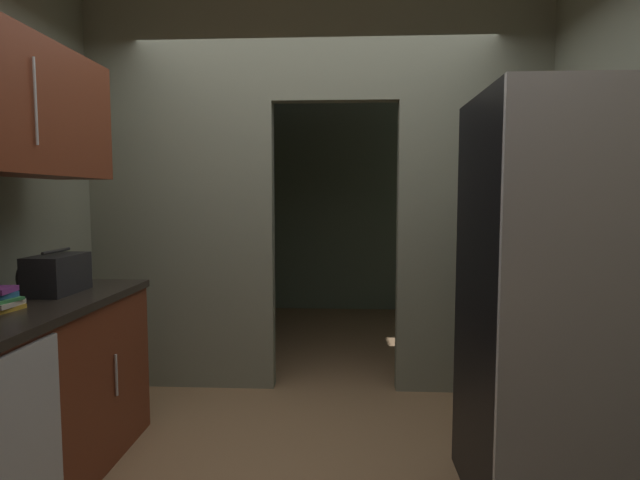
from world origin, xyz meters
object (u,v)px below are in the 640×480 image
(book_stack, at_px, (0,301))
(refrigerator, at_px, (563,305))
(dishwasher, at_px, (15,467))
(boombox, at_px, (57,274))

(book_stack, bearing_deg, refrigerator, 3.68)
(dishwasher, height_order, book_stack, book_stack)
(dishwasher, xyz_separation_m, book_stack, (-0.31, 0.40, 0.53))
(dishwasher, relative_size, book_stack, 4.75)
(book_stack, bearing_deg, dishwasher, -52.36)
(boombox, bearing_deg, dishwasher, -69.96)
(dishwasher, height_order, boombox, boombox)
(refrigerator, distance_m, book_stack, 2.47)
(refrigerator, height_order, book_stack, refrigerator)
(dishwasher, bearing_deg, book_stack, 127.64)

